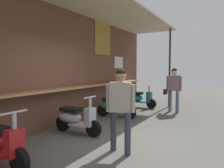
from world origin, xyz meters
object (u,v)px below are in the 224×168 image
object	(u,v)px
shopper_with_handbag	(174,86)
shopper_browsing	(120,102)
scooter_teal	(139,98)
scooter_silver	(75,118)
scooter_green	(114,106)

from	to	relation	value
shopper_with_handbag	shopper_browsing	distance (m)	4.49
scooter_teal	shopper_with_handbag	xyz separation A→B (m)	(-0.31, -1.53, 0.62)
scooter_silver	scooter_green	bearing A→B (deg)	91.86
scooter_teal	shopper_browsing	size ratio (longest dim) A/B	0.86
scooter_teal	scooter_silver	bearing A→B (deg)	-86.57
scooter_teal	shopper_browsing	bearing A→B (deg)	-68.44
scooter_teal	shopper_with_handbag	distance (m)	1.68
shopper_browsing	scooter_green	bearing A→B (deg)	11.48
scooter_teal	shopper_with_handbag	bearing A→B (deg)	-8.02
scooter_silver	scooter_green	world-z (taller)	same
scooter_green	shopper_browsing	bearing A→B (deg)	-62.72
scooter_silver	shopper_browsing	bearing A→B (deg)	-17.78
shopper_browsing	shopper_with_handbag	bearing A→B (deg)	-18.99
scooter_green	shopper_browsing	xyz separation A→B (m)	(-2.62, -1.57, 0.61)
scooter_silver	scooter_green	distance (m)	2.05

